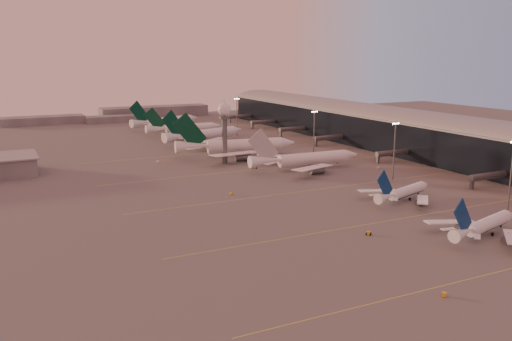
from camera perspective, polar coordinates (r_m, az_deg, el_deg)
name	(u,v)px	position (r m, az deg, el deg)	size (l,w,h in m)	color
ground	(370,237)	(163.50, 11.96, -6.85)	(700.00, 700.00, 0.00)	#5E5B5B
taxiway_markings	(343,185)	(223.80, 9.15, -1.56)	(180.00, 185.25, 0.02)	#D7D34C
terminal	(402,131)	(311.46, 15.15, 4.00)	(57.00, 362.00, 23.04)	black
radar_tower	(224,121)	(263.15, -3.35, 5.26)	(6.40, 6.40, 31.10)	#54575C
mast_a	(511,172)	(200.34, 25.29, -0.18)	(3.60, 0.56, 25.00)	#54575C
mast_b	(394,148)	(235.53, 14.37, 2.31)	(3.60, 0.56, 25.00)	#54575C
mast_c	(314,132)	(276.20, 6.13, 4.03)	(3.60, 0.56, 25.00)	#54575C
mast_d	(237,115)	(353.93, -2.02, 5.88)	(3.60, 0.56, 25.00)	#54575C
distant_horizon	(124,114)	(459.15, -13.77, 5.75)	(165.00, 37.50, 9.00)	slate
narrowbody_near	(485,227)	(172.76, 22.92, -5.52)	(35.97, 28.33, 14.36)	white
narrowbody_mid	(404,194)	(204.03, 15.30, -2.37)	(34.20, 26.84, 13.84)	white
widebody_white	(306,162)	(252.44, 5.30, 0.93)	(57.57, 46.05, 20.24)	white
greentail_a	(237,148)	(282.78, -2.00, 2.33)	(65.25, 52.32, 23.82)	white
greentail_b	(205,137)	(327.45, -5.36, 3.57)	(57.99, 46.10, 21.78)	white
greentail_c	(185,130)	(362.05, -7.53, 4.27)	(52.82, 42.67, 19.19)	white
greentail_d	(166,123)	(396.14, -9.45, 4.95)	(56.63, 44.93, 21.48)	white
gsv_truck_a	(444,291)	(129.69, 19.21, -11.94)	(5.05, 4.81, 2.08)	yellow
gsv_tug_mid	(369,233)	(164.86, 11.76, -6.50)	(3.68, 3.81, 0.95)	yellow
gsv_truck_b	(381,184)	(225.27, 13.01, -1.38)	(4.98, 3.21, 1.89)	silver
gsv_truck_c	(232,192)	(206.56, -2.59, -2.28)	(5.04, 4.27, 1.99)	yellow
gsv_catering_b	(379,164)	(258.17, 12.81, 0.63)	(5.56, 2.92, 4.42)	silver
gsv_tug_far	(255,168)	(252.36, -0.12, 0.30)	(4.31, 4.52, 1.12)	silver
gsv_truck_d	(158,160)	(270.81, -10.30, 1.05)	(2.49, 5.90, 2.33)	silver
gsv_tug_hangar	(256,143)	(322.56, 0.02, 2.89)	(3.43, 2.62, 0.87)	silver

